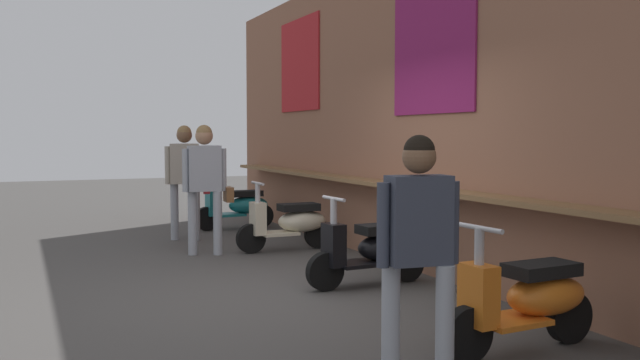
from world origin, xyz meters
TOP-DOWN VIEW (x-y plane):
  - ground_plane at (0.00, 0.00)m, footprint 38.39×38.39m
  - market_stall_facade at (0.00, 2.02)m, footprint 13.71×0.61m
  - scooter_teal at (-4.77, 1.08)m, footprint 0.47×1.40m
  - scooter_cream at (-2.35, 1.08)m, footprint 0.46×1.40m
  - scooter_black at (0.05, 1.08)m, footprint 0.46×1.40m
  - scooter_orange at (2.46, 1.08)m, footprint 0.48×1.40m
  - shopper_with_handbag at (-2.50, -0.08)m, footprint 0.27×0.68m
  - shopper_browsing at (2.75, -0.07)m, footprint 0.33×0.55m
  - shopper_passing at (-3.88, -0.03)m, footprint 0.34×0.69m

SIDE VIEW (x-z plane):
  - ground_plane at x=0.00m, z-range 0.00..0.00m
  - scooter_teal at x=-4.77m, z-range -0.10..0.87m
  - scooter_cream at x=-2.35m, z-range -0.10..0.87m
  - scooter_black at x=0.05m, z-range -0.10..0.87m
  - scooter_orange at x=2.46m, z-range -0.10..0.87m
  - shopper_browsing at x=2.75m, z-range 0.18..1.78m
  - shopper_with_handbag at x=-2.50m, z-range 0.20..1.94m
  - shopper_passing at x=-3.88m, z-range 0.20..1.95m
  - market_stall_facade at x=0.00m, z-range 0.00..3.87m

